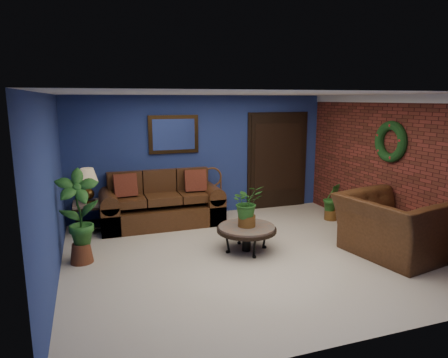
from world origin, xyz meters
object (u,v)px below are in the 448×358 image
object	(u,v)px
side_chair	(213,190)
table_lamp	(88,181)
end_table	(90,209)
sofa	(161,206)
coffee_table	(247,230)
armchair	(393,226)

from	to	relation	value
side_chair	table_lamp	bearing A→B (deg)	-170.03
end_table	side_chair	world-z (taller)	side_chair
sofa	table_lamp	size ratio (longest dim) A/B	3.79
coffee_table	armchair	size ratio (longest dim) A/B	0.66
sofa	end_table	distance (m)	1.34
end_table	armchair	xyz separation A→B (m)	(4.45, -2.80, 0.06)
side_chair	armchair	xyz separation A→B (m)	(2.03, -2.88, -0.11)
coffee_table	side_chair	size ratio (longest dim) A/B	0.93
sofa	side_chair	world-z (taller)	sofa
table_lamp	sofa	bearing A→B (deg)	1.62
coffee_table	table_lamp	xyz separation A→B (m)	(-2.38, 1.87, 0.59)
sofa	coffee_table	bearing A→B (deg)	-61.32
sofa	coffee_table	world-z (taller)	sofa
coffee_table	table_lamp	distance (m)	3.08
coffee_table	armchair	world-z (taller)	armchair
end_table	coffee_table	bearing A→B (deg)	-38.13
coffee_table	side_chair	world-z (taller)	side_chair
armchair	sofa	bearing A→B (deg)	37.14
armchair	table_lamp	bearing A→B (deg)	47.31
coffee_table	side_chair	bearing A→B (deg)	88.77
table_lamp	armchair	xyz separation A→B (m)	(4.45, -2.80, -0.47)
coffee_table	armchair	distance (m)	2.27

